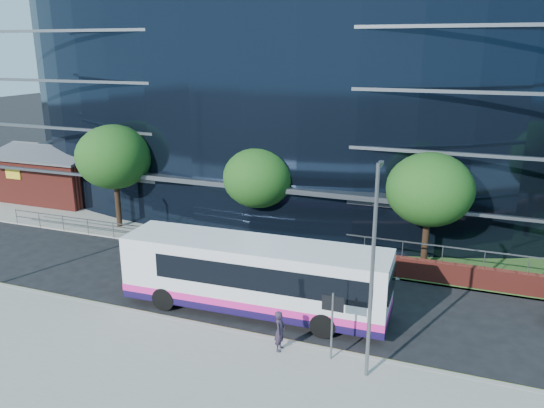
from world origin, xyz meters
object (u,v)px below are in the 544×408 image
at_px(brick_pavilion, 58,174).
at_px(tree_far_c, 430,190).
at_px(pedestrian, 280,331).
at_px(street_sign, 332,312).
at_px(streetlight_east, 373,268).
at_px(tree_far_b, 258,178).
at_px(tree_far_a, 114,157).
at_px(city_bus, 256,276).

distance_m(brick_pavilion, tree_far_c, 29.46).
relative_size(tree_far_c, pedestrian, 3.86).
distance_m(brick_pavilion, street_sign, 30.49).
height_order(brick_pavilion, streetlight_east, streetlight_east).
bearing_deg(tree_far_c, tree_far_b, 177.14).
bearing_deg(tree_far_a, tree_far_b, 2.86).
bearing_deg(tree_far_b, tree_far_c, -2.86).
height_order(street_sign, tree_far_b, tree_far_b).
relative_size(tree_far_a, tree_far_c, 1.07).
bearing_deg(brick_pavilion, streetlight_east, -29.24).
height_order(city_bus, pedestrian, city_bus).
bearing_deg(street_sign, streetlight_east, -21.36).
height_order(tree_far_b, pedestrian, tree_far_b).
xyz_separation_m(street_sign, tree_far_a, (-17.50, 10.59, 2.71)).
bearing_deg(streetlight_east, tree_far_b, 127.63).
bearing_deg(city_bus, tree_far_b, 109.63).
height_order(street_sign, streetlight_east, streetlight_east).
height_order(brick_pavilion, tree_far_a, tree_far_a).
bearing_deg(tree_far_c, streetlight_east, -95.11).
distance_m(tree_far_a, pedestrian, 19.17).
bearing_deg(tree_far_c, city_bus, -131.15).
height_order(tree_far_b, streetlight_east, streetlight_east).
bearing_deg(brick_pavilion, tree_far_b, -11.88).
bearing_deg(tree_far_c, pedestrian, -113.13).
bearing_deg(street_sign, tree_far_b, 124.08).
bearing_deg(pedestrian, tree_far_b, 24.50).
height_order(street_sign, tree_far_c, tree_far_c).
bearing_deg(street_sign, tree_far_a, 148.83).
distance_m(tree_far_c, streetlight_east, 11.22).
xyz_separation_m(brick_pavilion, street_sign, (26.50, -15.09, 0.21)).
bearing_deg(street_sign, brick_pavilion, 150.35).
xyz_separation_m(brick_pavilion, pedestrian, (24.43, -15.20, -0.94)).
height_order(streetlight_east, pedestrian, streetlight_east).
relative_size(tree_far_c, streetlight_east, 0.81).
distance_m(tree_far_c, city_bus, 10.66).
relative_size(brick_pavilion, tree_far_a, 1.23).
bearing_deg(brick_pavilion, tree_far_a, -26.55).
xyz_separation_m(brick_pavilion, tree_far_b, (19.00, -4.00, 2.27)).
relative_size(tree_far_a, pedestrian, 4.14).
xyz_separation_m(tree_far_a, streetlight_east, (19.00, -11.17, -0.42)).
bearing_deg(brick_pavilion, city_bus, -28.86).
xyz_separation_m(streetlight_east, city_bus, (-5.77, 3.42, -2.67)).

